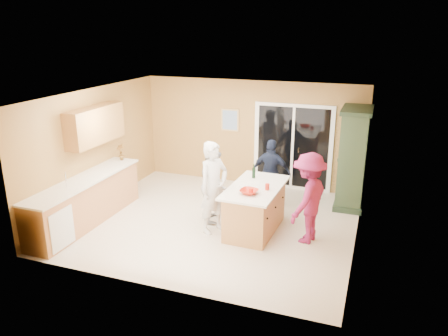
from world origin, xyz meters
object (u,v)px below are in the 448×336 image
(woman_grey, at_px, (214,185))
(green_hutch, at_px, (353,159))
(woman_white, at_px, (214,188))
(kitchen_island, at_px, (255,210))
(woman_navy, at_px, (271,173))
(woman_magenta, at_px, (308,198))

(woman_grey, bearing_deg, green_hutch, -72.75)
(woman_white, height_order, woman_grey, woman_white)
(woman_grey, bearing_deg, kitchen_island, -120.64)
(woman_white, bearing_deg, woman_grey, 47.25)
(kitchen_island, distance_m, green_hutch, 2.64)
(woman_navy, distance_m, woman_magenta, 1.79)
(kitchen_island, relative_size, green_hutch, 0.81)
(green_hutch, relative_size, woman_grey, 1.47)
(green_hutch, xyz_separation_m, woman_magenta, (-0.61, -2.07, -0.22))
(kitchen_island, distance_m, woman_magenta, 1.11)
(woman_grey, height_order, woman_navy, woman_navy)
(woman_navy, bearing_deg, kitchen_island, 91.96)
(woman_navy, bearing_deg, woman_grey, 52.25)
(woman_navy, bearing_deg, woman_magenta, 126.80)
(woman_grey, distance_m, woman_magenta, 1.98)
(green_hutch, relative_size, woman_magenta, 1.29)
(woman_white, bearing_deg, green_hutch, -18.79)
(kitchen_island, relative_size, woman_navy, 1.18)
(woman_navy, xyz_separation_m, woman_magenta, (1.05, -1.45, 0.10))
(green_hutch, relative_size, woman_white, 1.22)
(green_hutch, bearing_deg, woman_grey, -145.63)
(kitchen_island, bearing_deg, woman_grey, 168.47)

